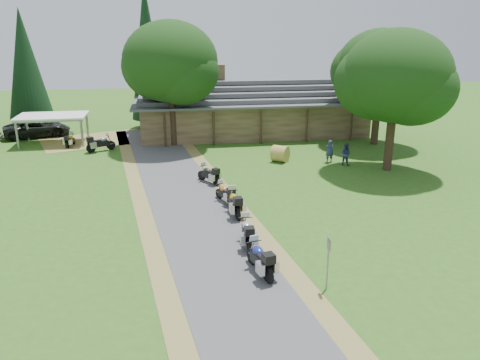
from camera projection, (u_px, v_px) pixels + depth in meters
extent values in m
plane|color=#315A19|center=(213.00, 252.00, 20.58)|extent=(120.00, 120.00, 0.00)
plane|color=#444446|center=(196.00, 218.00, 24.27)|extent=(51.95, 51.95, 0.00)
imported|color=black|center=(37.00, 124.00, 41.89)|extent=(4.28, 6.60, 2.34)
imported|color=navy|center=(330.00, 149.00, 34.03)|extent=(0.58, 0.43, 1.95)
imported|color=navy|center=(346.00, 152.00, 33.31)|extent=(0.67, 0.66, 1.93)
cylinder|color=olive|center=(280.00, 154.00, 34.29)|extent=(1.60, 1.61, 1.19)
cone|color=black|center=(148.00, 57.00, 43.94)|extent=(3.60, 3.60, 13.53)
cone|color=black|center=(26.00, 71.00, 43.25)|extent=(4.06, 4.06, 11.21)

